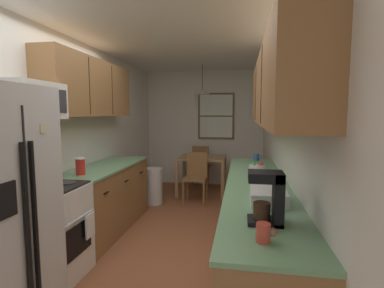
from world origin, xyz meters
The scene contains 24 objects.
ground_plane centered at (0.00, 1.00, 0.00)m, with size 12.00×12.00×0.00m, color brown.
wall_left centered at (-1.35, 1.00, 1.27)m, with size 0.10×9.00×2.55m, color silver.
wall_right centered at (1.35, 1.00, 1.27)m, with size 0.10×9.00×2.55m, color silver.
wall_back centered at (0.00, 3.65, 1.27)m, with size 4.40×0.10×2.55m, color silver.
ceiling_slab centered at (0.00, 1.00, 2.59)m, with size 4.40×9.00×0.08m, color white.
stove_range centered at (-0.99, -0.47, 0.47)m, with size 0.66×0.63×1.10m.
microwave_over_range centered at (-1.11, -0.47, 1.72)m, with size 0.39×0.63×0.35m.
counter_left centered at (-1.00, 0.75, 0.45)m, with size 0.64×1.81×0.90m.
upper_cabinets_left centered at (-1.14, 0.70, 1.94)m, with size 0.33×1.89×0.73m.
counter_right centered at (1.00, 0.09, 0.45)m, with size 0.64×3.32×0.90m.
upper_cabinets_right centered at (1.14, 0.04, 1.84)m, with size 0.33×3.00×0.68m.
dining_table centered at (0.06, 2.81, 0.63)m, with size 0.93×0.80×0.74m.
dining_chair_near centered at (0.03, 2.21, 0.50)m, with size 0.41×0.41×0.90m.
dining_chair_far centered at (-0.03, 3.42, 0.50)m, with size 0.45×0.45×0.90m.
pendant_light centered at (0.06, 2.81, 2.03)m, with size 0.32×0.32×0.57m.
back_window centered at (0.27, 3.58, 1.55)m, with size 0.80×0.05×1.02m.
trash_bin centered at (-0.70, 2.00, 0.32)m, with size 0.31×0.31×0.64m, color silver.
storage_canister centered at (-1.00, 0.15, 1.00)m, with size 0.11×0.11×0.20m.
dish_towel centered at (-0.64, -0.31, 0.50)m, with size 0.02×0.16×0.24m, color white.
coffee_maker centered at (1.02, -1.02, 1.08)m, with size 0.22×0.18×0.34m.
mug_by_coffeemaker centered at (1.05, 1.57, 0.95)m, with size 0.12×0.09×0.09m.
mug_spare centered at (0.96, -1.31, 0.95)m, with size 0.12×0.08×0.11m.
fruit_bowl centered at (1.03, 0.81, 0.94)m, with size 0.21×0.21×0.09m.
dish_rack centered at (1.05, -0.57, 0.95)m, with size 0.28×0.34×0.10m, color silver.
Camera 1 is at (0.83, -2.89, 1.61)m, focal length 27.23 mm.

